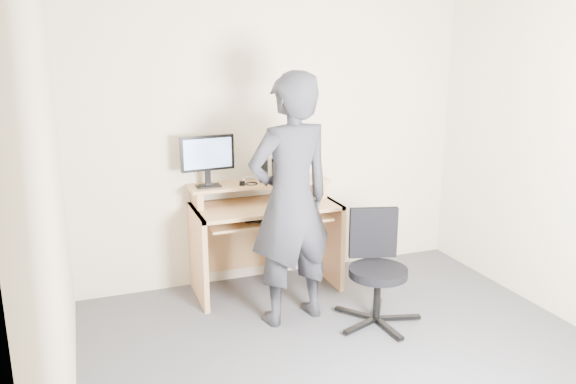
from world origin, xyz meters
TOP-DOWN VIEW (x-y plane):
  - ground at (0.00, 0.00)m, footprint 3.50×3.50m
  - back_wall at (0.00, 1.75)m, footprint 3.50×0.02m
  - desk at (-0.20, 1.53)m, footprint 1.20×0.60m
  - monitor at (-0.64, 1.58)m, footprint 0.45×0.12m
  - external_drive at (-0.16, 1.62)m, footprint 0.11×0.15m
  - travel_mug at (-0.05, 1.59)m, footprint 0.09×0.09m
  - smartphone at (0.16, 1.56)m, footprint 0.11×0.14m
  - charger at (-0.37, 1.53)m, footprint 0.06×0.05m
  - headphones at (-0.26, 1.64)m, footprint 0.16×0.16m
  - keyboard at (-0.17, 1.36)m, footprint 0.49×0.28m
  - mouse at (0.07, 1.35)m, footprint 0.11×0.09m
  - office_chair at (0.40, 0.63)m, footprint 0.66×0.64m
  - person at (-0.20, 0.86)m, footprint 0.75×0.57m

SIDE VIEW (x-z plane):
  - ground at x=0.00m, z-range 0.00..0.00m
  - office_chair at x=0.40m, z-range 0.04..0.87m
  - desk at x=-0.20m, z-range 0.09..1.00m
  - keyboard at x=-0.17m, z-range 0.65..0.68m
  - mouse at x=0.07m, z-range 0.75..0.79m
  - smartphone at x=0.16m, z-range 0.91..0.92m
  - headphones at x=-0.26m, z-range 0.89..0.95m
  - charger at x=-0.37m, z-range 0.91..0.94m
  - person at x=-0.20m, z-range 0.00..1.87m
  - travel_mug at x=-0.05m, z-range 0.91..1.08m
  - external_drive at x=-0.16m, z-range 0.91..1.11m
  - monitor at x=-0.64m, z-range 0.95..1.38m
  - back_wall at x=0.00m, z-range 0.00..2.50m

